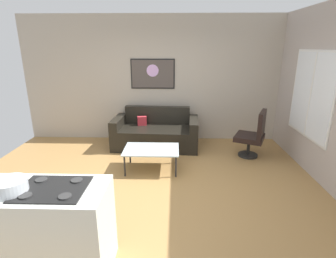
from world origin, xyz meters
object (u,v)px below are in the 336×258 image
object	(u,v)px
coffee_table	(151,150)
armchair	(254,135)
wall_painting	(153,74)
couch	(156,134)
mixing_bowl	(9,187)

from	to	relation	value
coffee_table	armchair	world-z (taller)	armchair
armchair	coffee_table	bearing A→B (deg)	-162.07
wall_painting	armchair	bearing A→B (deg)	-27.16
armchair	wall_painting	world-z (taller)	wall_painting
couch	wall_painting	size ratio (longest dim) A/B	1.89
couch	coffee_table	distance (m)	1.17
armchair	wall_painting	size ratio (longest dim) A/B	0.96
mixing_bowl	wall_painting	world-z (taller)	wall_painting
mixing_bowl	couch	bearing A→B (deg)	73.82
armchair	wall_painting	xyz separation A→B (m)	(-2.06, 1.06, 1.07)
coffee_table	armchair	size ratio (longest dim) A/B	1.01
coffee_table	couch	bearing A→B (deg)	90.34
couch	mixing_bowl	bearing A→B (deg)	-106.18
coffee_table	mixing_bowl	distance (m)	2.61
couch	armchair	distance (m)	2.05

